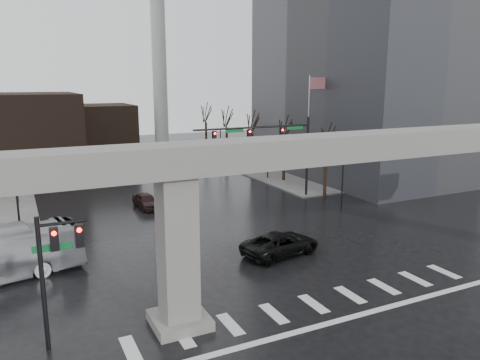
# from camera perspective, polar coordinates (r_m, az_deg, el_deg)

# --- Properties ---
(ground) EXTENTS (160.00, 160.00, 0.00)m
(ground) POSITION_cam_1_polar(r_m,az_deg,el_deg) (26.32, 7.68, -13.84)
(ground) COLOR black
(ground) RESTS_ON ground
(sidewalk_ne) EXTENTS (28.00, 36.00, 0.15)m
(sidewalk_ne) POSITION_cam_1_polar(r_m,az_deg,el_deg) (69.06, 9.20, 2.37)
(sidewalk_ne) COLOR slate
(sidewalk_ne) RESTS_ON ground
(elevated_guideway) EXTENTS (48.00, 2.60, 8.70)m
(elevated_guideway) POSITION_cam_1_polar(r_m,az_deg,el_deg) (24.87, 10.55, 1.26)
(elevated_guideway) COLOR gray
(elevated_guideway) RESTS_ON ground
(building_far_left) EXTENTS (16.00, 14.00, 10.00)m
(building_far_left) POSITION_cam_1_polar(r_m,az_deg,el_deg) (61.95, -26.51, 4.78)
(building_far_left) COLOR black
(building_far_left) RESTS_ON ground
(building_far_mid) EXTENTS (10.00, 10.00, 8.00)m
(building_far_mid) POSITION_cam_1_polar(r_m,az_deg,el_deg) (72.88, -16.95, 5.62)
(building_far_mid) COLOR black
(building_far_mid) RESTS_ON ground
(smokestack) EXTENTS (3.60, 3.60, 30.00)m
(smokestack) POSITION_cam_1_polar(r_m,az_deg,el_deg) (68.43, -9.80, 13.43)
(smokestack) COLOR beige
(smokestack) RESTS_ON ground
(signal_mast_arm) EXTENTS (12.12, 0.43, 8.00)m
(signal_mast_arm) POSITION_cam_1_polar(r_m,az_deg,el_deg) (44.78, 4.20, 4.78)
(signal_mast_arm) COLOR black
(signal_mast_arm) RESTS_ON ground
(signal_left_pole) EXTENTS (2.30, 0.30, 6.00)m
(signal_left_pole) POSITION_cam_1_polar(r_m,az_deg,el_deg) (21.44, -21.67, -8.95)
(signal_left_pole) COLOR black
(signal_left_pole) RESTS_ON ground
(flagpole_assembly) EXTENTS (2.06, 0.12, 12.00)m
(flagpole_assembly) POSITION_cam_1_polar(r_m,az_deg,el_deg) (50.66, 8.63, 7.44)
(flagpole_assembly) COLOR silver
(flagpole_assembly) RESTS_ON ground
(lamp_right_0) EXTENTS (1.22, 0.32, 5.11)m
(lamp_right_0) POSITION_cam_1_polar(r_m,az_deg,el_deg) (43.74, 12.44, 1.23)
(lamp_right_0) COLOR black
(lamp_right_0) RESTS_ON ground
(lamp_right_1) EXTENTS (1.22, 0.32, 5.11)m
(lamp_right_1) POSITION_cam_1_polar(r_m,az_deg,el_deg) (55.23, 3.43, 3.69)
(lamp_right_1) COLOR black
(lamp_right_1) RESTS_ON ground
(lamp_right_2) EXTENTS (1.22, 0.32, 5.11)m
(lamp_right_2) POSITION_cam_1_polar(r_m,az_deg,el_deg) (67.67, -2.41, 5.23)
(lamp_right_2) COLOR black
(lamp_right_2) RESTS_ON ground
(lamp_left_0) EXTENTS (1.22, 0.32, 5.11)m
(lamp_left_0) POSITION_cam_1_polar(r_m,az_deg,el_deg) (34.54, -25.50, -2.51)
(lamp_left_0) COLOR black
(lamp_left_0) RESTS_ON ground
(lamp_left_1) EXTENTS (1.22, 0.32, 5.11)m
(lamp_left_1) POSITION_cam_1_polar(r_m,az_deg,el_deg) (48.27, -25.77, 1.30)
(lamp_left_1) COLOR black
(lamp_left_1) RESTS_ON ground
(lamp_left_2) EXTENTS (1.22, 0.32, 5.11)m
(lamp_left_2) POSITION_cam_1_polar(r_m,az_deg,el_deg) (62.12, -25.92, 3.42)
(lamp_left_2) COLOR black
(lamp_left_2) RESTS_ON ground
(tree_right_0) EXTENTS (1.09, 1.58, 7.50)m
(tree_right_0) POSITION_cam_1_polar(r_m,az_deg,el_deg) (47.62, 10.40, 1.33)
(tree_right_0) COLOR black
(tree_right_0) RESTS_ON ground
(tree_right_1) EXTENTS (1.09, 1.61, 7.67)m
(tree_right_1) POSITION_cam_1_polar(r_m,az_deg,el_deg) (54.15, 5.40, 2.82)
(tree_right_1) COLOR black
(tree_right_1) RESTS_ON ground
(tree_right_2) EXTENTS (1.10, 1.63, 7.85)m
(tree_right_2) POSITION_cam_1_polar(r_m,az_deg,el_deg) (61.03, 1.50, 3.97)
(tree_right_2) COLOR black
(tree_right_2) RESTS_ON ground
(tree_right_3) EXTENTS (1.11, 1.66, 8.02)m
(tree_right_3) POSITION_cam_1_polar(r_m,az_deg,el_deg) (68.16, -1.61, 4.86)
(tree_right_3) COLOR black
(tree_right_3) RESTS_ON ground
(tree_right_4) EXTENTS (1.12, 1.69, 8.19)m
(tree_right_4) POSITION_cam_1_polar(r_m,az_deg,el_deg) (75.46, -4.13, 5.58)
(tree_right_4) COLOR black
(tree_right_4) RESTS_ON ground
(pickup_truck) EXTENTS (5.95, 3.54, 1.55)m
(pickup_truck) POSITION_cam_1_polar(r_m,az_deg,el_deg) (31.61, 4.99, -7.75)
(pickup_truck) COLOR black
(pickup_truck) RESTS_ON ground
(far_car) EXTENTS (1.95, 4.18, 1.39)m
(far_car) POSITION_cam_1_polar(r_m,az_deg,el_deg) (43.56, -11.37, -2.52)
(far_car) COLOR black
(far_car) RESTS_ON ground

